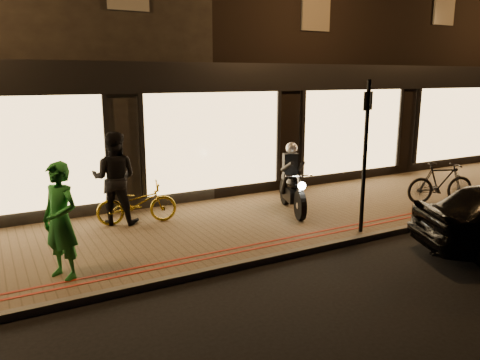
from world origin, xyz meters
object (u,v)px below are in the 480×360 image
(sign_post, at_px, (365,149))
(bicycle_gold, at_px, (137,203))
(person_green, at_px, (61,221))
(motorcycle, at_px, (292,185))

(sign_post, distance_m, bicycle_gold, 4.81)
(bicycle_gold, bearing_deg, sign_post, -113.92)
(person_green, bearing_deg, bicycle_gold, 107.52)
(bicycle_gold, bearing_deg, person_green, 151.46)
(motorcycle, xyz_separation_m, sign_post, (0.38, -1.87, 1.06))
(sign_post, height_order, bicycle_gold, sign_post)
(bicycle_gold, height_order, person_green, person_green)
(sign_post, xyz_separation_m, bicycle_gold, (-3.78, 2.70, -1.24))
(sign_post, bearing_deg, bicycle_gold, 144.39)
(motorcycle, bearing_deg, sign_post, -58.57)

